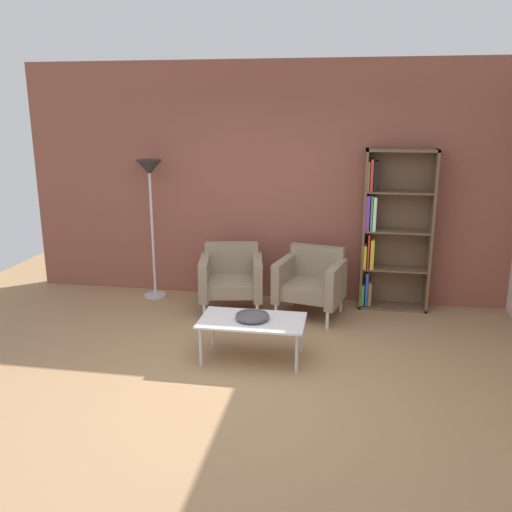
% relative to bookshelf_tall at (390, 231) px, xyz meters
% --- Properties ---
extents(ground_plane, '(8.32, 8.32, 0.00)m').
position_rel_bookshelf_tall_xyz_m(ground_plane, '(-1.37, -2.25, -0.95)').
color(ground_plane, '#9E7751').
extents(brick_back_panel, '(6.40, 0.12, 2.90)m').
position_rel_bookshelf_tall_xyz_m(brick_back_panel, '(-1.37, 0.21, 0.50)').
color(brick_back_panel, brown).
rests_on(brick_back_panel, ground_plane).
extents(bookshelf_tall, '(0.80, 0.30, 1.90)m').
position_rel_bookshelf_tall_xyz_m(bookshelf_tall, '(0.00, 0.00, 0.00)').
color(bookshelf_tall, brown).
rests_on(bookshelf_tall, ground_plane).
extents(coffee_table_low, '(1.00, 0.56, 0.40)m').
position_rel_bookshelf_tall_xyz_m(coffee_table_low, '(-1.35, -1.69, -0.58)').
color(coffee_table_low, silver).
rests_on(coffee_table_low, ground_plane).
extents(decorative_bowl, '(0.32, 0.32, 0.05)m').
position_rel_bookshelf_tall_xyz_m(decorative_bowl, '(-1.35, -1.69, -0.51)').
color(decorative_bowl, '#4C4C51').
rests_on(decorative_bowl, coffee_table_low).
extents(armchair_spare_guest, '(0.84, 0.80, 0.78)m').
position_rel_bookshelf_tall_xyz_m(armchair_spare_guest, '(-0.88, -0.43, -0.53)').
color(armchair_spare_guest, gray).
rests_on(armchair_spare_guest, ground_plane).
extents(armchair_by_bookshelf, '(0.82, 0.77, 0.78)m').
position_rel_bookshelf_tall_xyz_m(armchair_by_bookshelf, '(-1.82, -0.44, -0.53)').
color(armchair_by_bookshelf, gray).
rests_on(armchair_by_bookshelf, ground_plane).
extents(floor_lamp_torchiere, '(0.32, 0.32, 1.74)m').
position_rel_bookshelf_tall_xyz_m(floor_lamp_torchiere, '(-2.90, -0.11, 0.50)').
color(floor_lamp_torchiere, silver).
rests_on(floor_lamp_torchiere, ground_plane).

